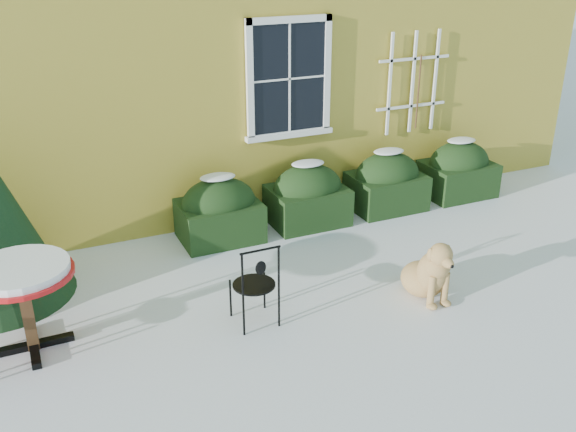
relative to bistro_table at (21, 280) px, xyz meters
name	(u,v)px	position (x,y,z in m)	size (l,w,h in m)	color
ground	(328,331)	(2.79, -0.94, -0.77)	(80.00, 80.00, 0.00)	white
hedge_row	(348,189)	(4.44, 1.61, -0.37)	(4.95, 0.80, 0.91)	black
bistro_table	(21,280)	(0.00, 0.00, 0.00)	(0.99, 0.99, 0.92)	black
patio_chair_near	(255,284)	(2.18, -0.49, -0.30)	(0.45, 0.45, 0.94)	black
dog	(430,273)	(4.13, -0.81, -0.46)	(0.52, 0.85, 0.77)	tan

